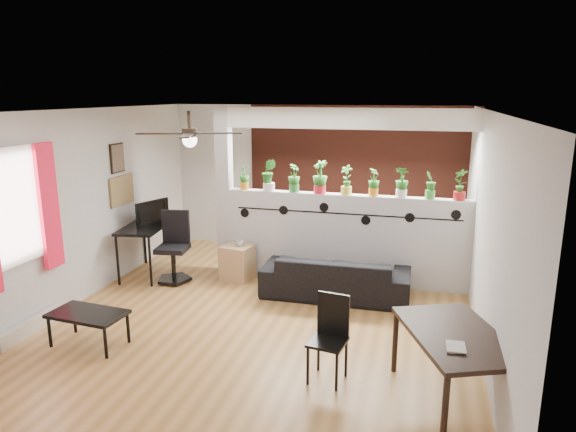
{
  "coord_description": "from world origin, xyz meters",
  "views": [
    {
      "loc": [
        1.87,
        -5.86,
        2.8
      ],
      "look_at": [
        0.16,
        0.6,
        1.19
      ],
      "focal_mm": 32.0,
      "sensor_mm": 36.0,
      "label": 1
    }
  ],
  "objects": [
    {
      "name": "potted_plant_8",
      "position": [
        2.38,
        1.5,
        1.59
      ],
      "size": [
        0.28,
        0.26,
        0.45
      ],
      "color": "#AE1B1D",
      "rests_on": "partition_wall"
    },
    {
      "name": "potted_plant_3",
      "position": [
        0.41,
        1.5,
        1.61
      ],
      "size": [
        0.32,
        0.3,
        0.49
      ],
      "color": "red",
      "rests_on": "partition_wall"
    },
    {
      "name": "folding_chair",
      "position": [
        1.08,
        -1.23,
        0.51
      ],
      "size": [
        0.4,
        0.4,
        0.87
      ],
      "color": "black",
      "rests_on": "ground"
    },
    {
      "name": "baseboard_heater",
      "position": [
        -2.54,
        -1.2,
        0.09
      ],
      "size": [
        0.08,
        1.0,
        0.18
      ],
      "primitive_type": "cube",
      "color": "silver",
      "rests_on": "ground"
    },
    {
      "name": "cup",
      "position": [
        -0.75,
        1.16,
        0.59
      ],
      "size": [
        0.14,
        0.14,
        0.1
      ],
      "primitive_type": "imported",
      "rotation": [
        0.0,
        0.0,
        -0.18
      ],
      "color": "gray",
      "rests_on": "cube_shelf"
    },
    {
      "name": "pier_column",
      "position": [
        -1.11,
        1.5,
        1.3
      ],
      "size": [
        0.22,
        0.2,
        2.6
      ],
      "primitive_type": "cube",
      "color": "#BCBCC1",
      "rests_on": "ground"
    },
    {
      "name": "potted_plant_6",
      "position": [
        1.59,
        1.5,
        1.58
      ],
      "size": [
        0.25,
        0.22,
        0.43
      ],
      "color": "white",
      "rests_on": "partition_wall"
    },
    {
      "name": "computer_desk",
      "position": [
        -2.25,
        1.02,
        0.73
      ],
      "size": [
        0.73,
        1.18,
        0.81
      ],
      "color": "black",
      "rests_on": "ground"
    },
    {
      "name": "coffee_table",
      "position": [
        -1.69,
        -1.27,
        0.35
      ],
      "size": [
        0.88,
        0.54,
        0.39
      ],
      "color": "black",
      "rests_on": "ground"
    },
    {
      "name": "vine_decal",
      "position": [
        0.8,
        1.4,
        1.08
      ],
      "size": [
        3.31,
        0.01,
        0.3
      ],
      "color": "black",
      "rests_on": "partition_wall"
    },
    {
      "name": "window_assembly",
      "position": [
        -2.56,
        -1.2,
        1.51
      ],
      "size": [
        0.09,
        1.3,
        1.55
      ],
      "color": "white",
      "rests_on": "room_shell"
    },
    {
      "name": "potted_plant_7",
      "position": [
        1.99,
        1.5,
        1.56
      ],
      "size": [
        0.21,
        0.23,
        0.39
      ],
      "color": "green",
      "rests_on": "partition_wall"
    },
    {
      "name": "office_chair",
      "position": [
        -1.71,
        0.88,
        0.46
      ],
      "size": [
        0.55,
        0.55,
        1.05
      ],
      "color": "black",
      "rests_on": "ground"
    },
    {
      "name": "ceiling_header",
      "position": [
        0.8,
        1.5,
        2.45
      ],
      "size": [
        3.6,
        0.18,
        0.3
      ],
      "primitive_type": "cube",
      "color": "white",
      "rests_on": "room_shell"
    },
    {
      "name": "partition_wall",
      "position": [
        0.8,
        1.5,
        0.68
      ],
      "size": [
        3.6,
        0.18,
        1.35
      ],
      "primitive_type": "cube",
      "color": "#BCBCC1",
      "rests_on": "ground"
    },
    {
      "name": "sofa",
      "position": [
        0.77,
        0.88,
        0.29
      ],
      "size": [
        1.96,
        0.8,
        0.57
      ],
      "primitive_type": "imported",
      "rotation": [
        0.0,
        0.0,
        3.16
      ],
      "color": "black",
      "rests_on": "ground"
    },
    {
      "name": "brick_panel",
      "position": [
        0.8,
        2.97,
        1.3
      ],
      "size": [
        3.9,
        0.05,
        2.6
      ],
      "primitive_type": "cube",
      "color": "#AE4532",
      "rests_on": "ground"
    },
    {
      "name": "potted_plant_1",
      "position": [
        -0.39,
        1.5,
        1.61
      ],
      "size": [
        0.28,
        0.23,
        0.49
      ],
      "color": "white",
      "rests_on": "partition_wall"
    },
    {
      "name": "framed_art",
      "position": [
        -2.58,
        0.9,
        1.85
      ],
      "size": [
        0.03,
        0.34,
        0.44
      ],
      "color": "#8C7259",
      "rests_on": "room_shell"
    },
    {
      "name": "potted_plant_4",
      "position": [
        0.8,
        1.5,
        1.58
      ],
      "size": [
        0.27,
        0.24,
        0.44
      ],
      "color": "#D6CD4B",
      "rests_on": "partition_wall"
    },
    {
      "name": "book",
      "position": [
        2.15,
        -1.68,
        0.71
      ],
      "size": [
        0.16,
        0.22,
        0.02
      ],
      "primitive_type": "imported",
      "rotation": [
        0.0,
        0.0,
        0.03
      ],
      "color": "gray",
      "rests_on": "dining_table"
    },
    {
      "name": "potted_plant_2",
      "position": [
        0.01,
        1.5,
        1.57
      ],
      "size": [
        0.21,
        0.25,
        0.42
      ],
      "color": "#2F8233",
      "rests_on": "partition_wall"
    },
    {
      "name": "cube_shelf",
      "position": [
        -0.8,
        1.16,
        0.27
      ],
      "size": [
        0.5,
        0.46,
        0.54
      ],
      "primitive_type": "cube",
      "rotation": [
        0.0,
        0.0,
        -0.16
      ],
      "color": "tan",
      "rests_on": "ground"
    },
    {
      "name": "ceiling_fan",
      "position": [
        -0.8,
        -0.3,
        2.31
      ],
      "size": [
        1.19,
        1.19,
        0.43
      ],
      "color": "black",
      "rests_on": "room_shell"
    },
    {
      "name": "potted_plant_0",
      "position": [
        -0.78,
        1.5,
        1.55
      ],
      "size": [
        0.15,
        0.19,
        0.38
      ],
      "color": "orange",
      "rests_on": "partition_wall"
    },
    {
      "name": "potted_plant_5",
      "position": [
        1.2,
        1.5,
        1.56
      ],
      "size": [
        0.19,
        0.22,
        0.4
      ],
      "color": "orange",
      "rests_on": "partition_wall"
    },
    {
      "name": "corkboard",
      "position": [
        -2.58,
        0.95,
        1.35
      ],
      "size": [
        0.03,
        0.6,
        0.45
      ],
      "primitive_type": "cube",
      "color": "olive",
      "rests_on": "room_shell"
    },
    {
      "name": "dining_table",
      "position": [
        2.25,
        -1.38,
        0.62
      ],
      "size": [
        1.2,
        1.47,
        0.7
      ],
      "color": "black",
      "rests_on": "ground"
    },
    {
      "name": "monitor",
      "position": [
        -2.25,
        1.17,
        0.91
      ],
      "size": [
        0.35,
        0.18,
        0.2
      ],
      "primitive_type": "imported",
      "rotation": [
        0.0,
        0.0,
        1.23
      ],
      "color": "black",
      "rests_on": "computer_desk"
    },
    {
      "name": "room_shell",
      "position": [
        0.0,
        0.0,
        1.3
      ],
      "size": [
        6.3,
        7.1,
        2.9
      ],
      "color": "olive",
      "rests_on": "ground"
    }
  ]
}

